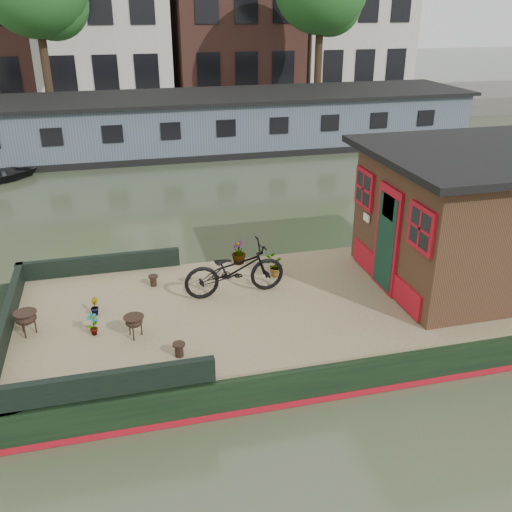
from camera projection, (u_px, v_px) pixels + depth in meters
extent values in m
plane|color=#2A3723|center=(358.00, 322.00, 10.46)|extent=(120.00, 120.00, 0.00)
cube|color=black|center=(359.00, 308.00, 10.33)|extent=(12.00, 4.00, 0.60)
cylinder|color=black|center=(6.00, 354.00, 8.98)|extent=(4.00, 4.00, 0.60)
cube|color=maroon|center=(358.00, 319.00, 10.43)|extent=(12.02, 4.02, 0.10)
cube|color=#8A7755|center=(360.00, 292.00, 10.20)|extent=(11.80, 3.80, 0.05)
cube|color=black|center=(6.00, 324.00, 8.79)|extent=(0.12, 4.00, 0.35)
cube|color=black|center=(100.00, 264.00, 10.81)|extent=(3.00, 0.12, 0.35)
cube|color=black|center=(101.00, 385.00, 7.41)|extent=(3.00, 0.12, 0.35)
cube|color=black|center=(479.00, 220.00, 10.22)|extent=(3.50, 3.00, 2.30)
cube|color=black|center=(490.00, 153.00, 9.72)|extent=(4.00, 3.50, 0.12)
cube|color=maroon|center=(387.00, 239.00, 9.90)|extent=(0.06, 0.80, 1.90)
cube|color=black|center=(386.00, 242.00, 9.91)|extent=(0.04, 0.64, 1.70)
cube|color=maroon|center=(422.00, 229.00, 8.72)|extent=(0.06, 0.72, 0.72)
cube|color=maroon|center=(365.00, 189.00, 10.58)|extent=(0.06, 0.72, 0.72)
imported|color=black|center=(235.00, 270.00, 9.91)|extent=(1.81, 0.71, 0.94)
imported|color=#983B2B|center=(93.00, 324.00, 8.76)|extent=(0.24, 0.25, 0.39)
imported|color=brown|center=(94.00, 306.00, 9.36)|extent=(0.16, 0.19, 0.30)
imported|color=#AC5232|center=(275.00, 266.00, 10.64)|extent=(0.41, 0.37, 0.41)
imported|color=#925C27|center=(239.00, 252.00, 11.16)|extent=(0.28, 0.28, 0.49)
cylinder|color=black|center=(153.00, 281.00, 10.34)|extent=(0.18, 0.18, 0.20)
cylinder|color=black|center=(179.00, 350.00, 8.27)|extent=(0.19, 0.19, 0.21)
cube|color=#485461|center=(216.00, 123.00, 22.43)|extent=(20.00, 4.00, 2.00)
cube|color=black|center=(215.00, 96.00, 22.00)|extent=(20.40, 4.40, 0.12)
cube|color=black|center=(217.00, 145.00, 22.79)|extent=(20.00, 4.05, 0.24)
cube|color=#47443F|center=(192.00, 110.00, 28.41)|extent=(60.00, 6.00, 0.90)
cylinder|color=#332316|center=(46.00, 64.00, 24.62)|extent=(0.36, 0.36, 4.00)
sphere|color=#1A4A18|center=(52.00, 3.00, 24.04)|extent=(3.00, 3.00, 3.00)
cylinder|color=#332316|center=(318.00, 58.00, 27.43)|extent=(0.36, 0.36, 4.00)
sphere|color=#1A4A18|center=(330.00, 3.00, 26.85)|extent=(3.00, 3.00, 3.00)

